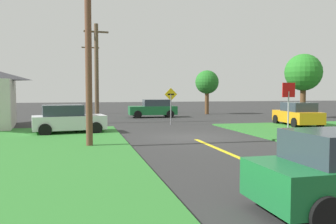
{
  "coord_description": "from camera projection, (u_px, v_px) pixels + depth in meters",
  "views": [
    {
      "loc": [
        -5.45,
        -17.85,
        2.4
      ],
      "look_at": [
        -0.57,
        2.58,
        1.17
      ],
      "focal_mm": 38.59,
      "sensor_mm": 36.0,
      "label": 1
    }
  ],
  "objects": [
    {
      "name": "stop_sign",
      "position": [
        289.0,
        100.0,
        17.88
      ],
      "size": [
        0.72,
        0.08,
        2.81
      ],
      "rotation": [
        0.0,
        0.0,
        3.21
      ],
      "color": "#9EA0A8",
      "rests_on": "ground"
    },
    {
      "name": "lane_stripe_center",
      "position": [
        267.0,
        170.0,
        10.97
      ],
      "size": [
        0.2,
        14.0,
        0.01
      ],
      "primitive_type": "cube",
      "color": "yellow",
      "rests_on": "ground"
    },
    {
      "name": "parked_car_near_building",
      "position": [
        68.0,
        119.0,
        20.21
      ],
      "size": [
        4.15,
        2.48,
        1.62
      ],
      "rotation": [
        0.0,
        0.0,
        0.14
      ],
      "color": "silver",
      "rests_on": "ground"
    },
    {
      "name": "car_approaching_junction",
      "position": [
        154.0,
        108.0,
        32.76
      ],
      "size": [
        4.31,
        2.11,
        1.62
      ],
      "rotation": [
        0.0,
        0.0,
        3.11
      ],
      "color": "#196B33",
      "rests_on": "ground"
    },
    {
      "name": "direction_sign",
      "position": [
        171.0,
        102.0,
        25.3
      ],
      "size": [
        0.91,
        0.08,
        2.61
      ],
      "color": "slate",
      "rests_on": "ground"
    },
    {
      "name": "utility_pole_near",
      "position": [
        88.0,
        37.0,
        15.1
      ],
      "size": [
        1.78,
        0.53,
        9.04
      ],
      "color": "brown",
      "rests_on": "ground"
    },
    {
      "name": "utility_pole_mid",
      "position": [
        97.0,
        72.0,
        26.47
      ],
      "size": [
        1.8,
        0.3,
        7.29
      ],
      "color": "brown",
      "rests_on": "ground"
    },
    {
      "name": "oak_tree_left",
      "position": [
        207.0,
        83.0,
        37.18
      ],
      "size": [
        2.42,
        2.42,
        4.52
      ],
      "color": "brown",
      "rests_on": "ground"
    },
    {
      "name": "pine_tree_center",
      "position": [
        303.0,
        73.0,
        31.38
      ],
      "size": [
        3.2,
        3.2,
        5.62
      ],
      "color": "brown",
      "rests_on": "ground"
    },
    {
      "name": "ground_plane",
      "position": [
        190.0,
        137.0,
        18.74
      ],
      "size": [
        120.0,
        120.0,
        0.0
      ],
      "primitive_type": "plane",
      "color": "#2F2F2F"
    },
    {
      "name": "car_on_crossroad",
      "position": [
        297.0,
        114.0,
        24.53
      ],
      "size": [
        2.31,
        4.27,
        1.62
      ],
      "rotation": [
        0.0,
        0.0,
        1.47
      ],
      "color": "orange",
      "rests_on": "ground"
    },
    {
      "name": "utility_pole_far",
      "position": [
        91.0,
        77.0,
        37.56
      ],
      "size": [
        1.8,
        0.27,
        7.49
      ],
      "color": "brown",
      "rests_on": "ground"
    }
  ]
}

